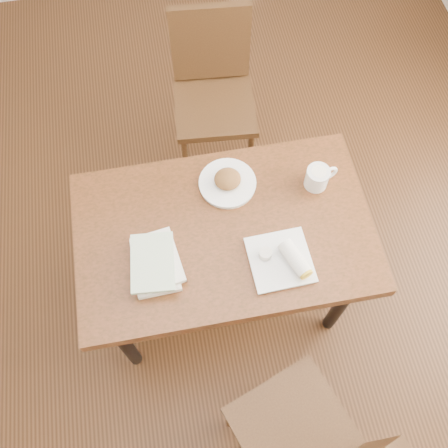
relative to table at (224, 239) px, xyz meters
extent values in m
cube|color=#472814|center=(0.00, 0.00, -0.67)|extent=(4.00, 5.00, 0.01)
cube|color=brown|center=(0.00, 0.00, 0.06)|extent=(1.21, 0.75, 0.06)
cylinder|color=black|center=(-0.50, -0.28, -0.32)|extent=(0.06, 0.06, 0.69)
cylinder|color=black|center=(0.50, -0.28, -0.32)|extent=(0.06, 0.06, 0.69)
cylinder|color=black|center=(-0.50, 0.28, -0.32)|extent=(0.06, 0.06, 0.69)
cylinder|color=black|center=(0.50, 0.28, -0.32)|extent=(0.06, 0.06, 0.69)
cylinder|color=#452A13|center=(-0.09, -0.66, -0.44)|extent=(0.04, 0.04, 0.45)
cylinder|color=#452A13|center=(0.25, -0.54, -0.44)|extent=(0.04, 0.04, 0.45)
cube|color=#452A13|center=(0.14, -0.77, -0.19)|extent=(0.54, 0.54, 0.04)
cylinder|color=#412912|center=(0.30, 1.02, -0.44)|extent=(0.04, 0.04, 0.45)
cylinder|color=#412912|center=(-0.06, 1.05, -0.44)|extent=(0.04, 0.04, 0.45)
cylinder|color=#412912|center=(0.27, 0.66, -0.44)|extent=(0.04, 0.04, 0.45)
cylinder|color=#412912|center=(-0.09, 0.69, -0.44)|extent=(0.04, 0.04, 0.45)
cube|color=#412912|center=(0.11, 0.86, -0.19)|extent=(0.45, 0.45, 0.04)
cube|color=#412912|center=(0.12, 1.05, 0.07)|extent=(0.40, 0.07, 0.45)
cylinder|color=white|center=(0.05, 0.20, 0.10)|extent=(0.24, 0.24, 0.02)
cylinder|color=white|center=(0.05, 0.20, 0.11)|extent=(0.24, 0.24, 0.01)
ellipsoid|color=#B27538|center=(0.05, 0.20, 0.13)|extent=(0.14, 0.14, 0.06)
cylinder|color=white|center=(0.42, 0.14, 0.14)|extent=(0.10, 0.10, 0.10)
torus|color=white|center=(0.47, 0.15, 0.14)|extent=(0.08, 0.03, 0.08)
cylinder|color=tan|center=(0.42, 0.14, 0.18)|extent=(0.09, 0.09, 0.01)
cylinder|color=#F2E5CC|center=(0.42, 0.14, 0.18)|extent=(0.06, 0.06, 0.00)
cube|color=white|center=(0.19, -0.18, 0.09)|extent=(0.24, 0.24, 0.01)
cube|color=white|center=(0.19, -0.18, 0.10)|extent=(0.25, 0.25, 0.01)
cylinder|color=white|center=(0.24, -0.19, 0.14)|extent=(0.11, 0.16, 0.06)
cylinder|color=yellow|center=(0.26, -0.26, 0.14)|extent=(0.06, 0.04, 0.05)
cylinder|color=silver|center=(0.14, -0.15, 0.12)|extent=(0.05, 0.05, 0.03)
cylinder|color=red|center=(0.14, -0.15, 0.13)|extent=(0.04, 0.04, 0.01)
cube|color=white|center=(-0.29, -0.11, 0.10)|extent=(0.18, 0.25, 0.03)
cube|color=silver|center=(-0.28, -0.10, 0.12)|extent=(0.20, 0.26, 0.02)
cube|color=#85B377|center=(-0.30, -0.11, 0.14)|extent=(0.19, 0.25, 0.02)
camera|label=1|loc=(-0.16, -0.87, 1.90)|focal=40.00mm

